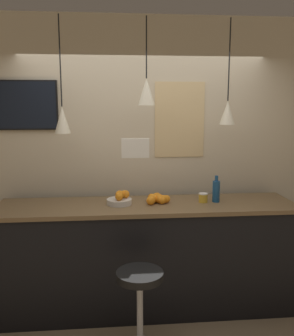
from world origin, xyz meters
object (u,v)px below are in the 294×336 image
Objects in this scene: juice_bottle at (216,191)px; spread_jar at (203,198)px; mounted_tv at (27,105)px; bar_stool at (140,298)px; fruit_bowl at (120,199)px.

spread_jar is at bearing 180.00° from juice_bottle.
bar_stool is at bearing -46.67° from mounted_tv.
juice_bottle is 0.44× the size of mounted_tv.
mounted_tv is (-1.03, 1.10, 1.52)m from bar_stool.
bar_stool is at bearing -79.27° from fruit_bowl.
bar_stool is 1.16m from spread_jar.
fruit_bowl is 0.81m from spread_jar.
juice_bottle reaches higher than spread_jar.
fruit_bowl is 0.94m from juice_bottle.
juice_bottle is at bearing 0.00° from spread_jar.
juice_bottle is at bearing 41.57° from bar_stool.
bar_stool is 1.20× the size of mounted_tv.
bar_stool is 1.28m from juice_bottle.
spread_jar is 0.15× the size of mounted_tv.
juice_bottle is (0.80, 0.71, 0.70)m from bar_stool.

